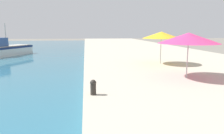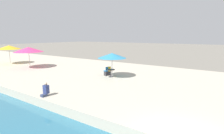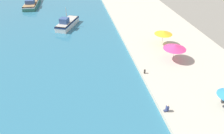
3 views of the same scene
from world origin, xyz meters
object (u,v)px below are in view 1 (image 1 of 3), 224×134
object	(u,v)px
cafe_umbrella_striped	(161,35)
mooring_bollard	(93,87)
cafe_umbrella_white	(189,38)
fishing_boat_near	(6,49)

from	to	relation	value
cafe_umbrella_striped	mooring_bollard	size ratio (longest dim) A/B	4.67
cafe_umbrella_white	cafe_umbrella_striped	distance (m)	5.25
fishing_boat_near	cafe_umbrella_striped	bearing A→B (deg)	-13.85
cafe_umbrella_striped	cafe_umbrella_white	bearing A→B (deg)	-92.88
cafe_umbrella_white	mooring_bollard	distance (m)	6.48
fishing_boat_near	mooring_bollard	world-z (taller)	fishing_boat_near
cafe_umbrella_white	cafe_umbrella_striped	size ratio (longest dim) A/B	1.13
fishing_boat_near	cafe_umbrella_white	bearing A→B (deg)	-24.01
fishing_boat_near	mooring_bollard	size ratio (longest dim) A/B	11.93
cafe_umbrella_white	mooring_bollard	xyz separation A→B (m)	(-5.50, -2.83, -1.92)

